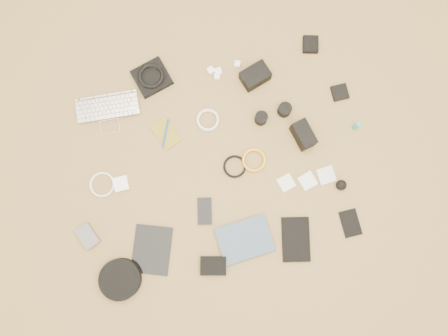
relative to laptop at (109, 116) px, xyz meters
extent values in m
cube|color=olive|center=(0.46, -0.36, -0.03)|extent=(4.00, 4.00, 0.04)
imported|color=silver|center=(0.00, 0.00, 0.00)|extent=(0.32, 0.23, 0.02)
cube|color=black|center=(0.24, 0.15, 0.00)|extent=(0.20, 0.20, 0.03)
torus|color=black|center=(0.24, 0.15, 0.02)|extent=(0.16, 0.16, 0.02)
cube|color=white|center=(0.54, 0.12, 0.00)|extent=(0.04, 0.04, 0.03)
cube|color=white|center=(0.57, 0.10, 0.00)|extent=(0.04, 0.04, 0.03)
cube|color=white|center=(0.67, 0.12, 0.00)|extent=(0.04, 0.04, 0.03)
cube|color=white|center=(0.56, 0.08, 0.00)|extent=(0.03, 0.03, 0.03)
cube|color=black|center=(0.74, 0.04, 0.03)|extent=(0.16, 0.13, 0.08)
cube|color=black|center=(1.05, 0.15, 0.00)|extent=(0.09, 0.10, 0.03)
cube|color=olive|center=(0.26, -0.14, -0.01)|extent=(0.14, 0.17, 0.01)
cylinder|color=#1435A6|center=(0.26, -0.14, 0.00)|extent=(0.06, 0.13, 0.01)
torus|color=white|center=(0.47, -0.12, -0.01)|extent=(0.14, 0.14, 0.01)
cylinder|color=black|center=(0.73, -0.17, 0.02)|extent=(0.08, 0.08, 0.07)
cylinder|color=black|center=(0.85, -0.16, 0.02)|extent=(0.08, 0.08, 0.06)
cube|color=black|center=(1.14, -0.12, 0.00)|extent=(0.08, 0.08, 0.02)
cube|color=white|center=(0.00, -0.34, 0.00)|extent=(0.07, 0.07, 0.03)
torus|color=white|center=(-0.09, -0.33, -0.01)|extent=(0.16, 0.16, 0.01)
torus|color=black|center=(0.55, -0.38, -0.01)|extent=(0.11, 0.11, 0.01)
torus|color=gold|center=(0.65, -0.37, -0.01)|extent=(0.14, 0.14, 0.01)
cube|color=black|center=(0.90, -0.30, 0.04)|extent=(0.10, 0.15, 0.10)
cylinder|color=teal|center=(1.17, -0.31, 0.03)|extent=(0.02, 0.02, 0.08)
cube|color=#5C5C61|center=(-0.20, -0.55, 0.00)|extent=(0.11, 0.13, 0.03)
cube|color=black|center=(0.08, -0.68, -0.01)|extent=(0.24, 0.27, 0.01)
cube|color=black|center=(0.36, -0.56, -0.01)|extent=(0.09, 0.14, 0.01)
cube|color=silver|center=(0.78, -0.51, -0.01)|extent=(0.09, 0.09, 0.01)
cube|color=silver|center=(0.88, -0.52, -0.01)|extent=(0.09, 0.09, 0.01)
cube|color=silver|center=(0.98, -0.51, -0.01)|extent=(0.09, 0.09, 0.01)
sphere|color=black|center=(1.03, -0.57, 0.01)|extent=(0.05, 0.05, 0.05)
cylinder|color=black|center=(-0.08, -0.78, 0.01)|extent=(0.22, 0.22, 0.05)
cube|color=black|center=(0.35, -0.81, 0.00)|extent=(0.14, 0.11, 0.03)
imported|color=#3B5065|center=(0.53, -0.82, 0.00)|extent=(0.26, 0.21, 0.02)
cube|color=black|center=(0.76, -0.78, 0.00)|extent=(0.17, 0.23, 0.02)
cube|color=black|center=(1.03, -0.76, -0.01)|extent=(0.09, 0.13, 0.01)
camera|label=1|loc=(0.44, -0.63, 2.09)|focal=35.00mm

